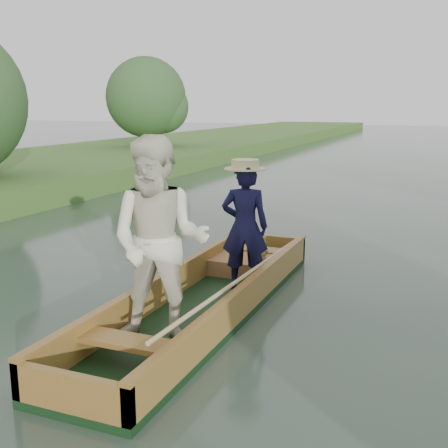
% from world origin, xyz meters
% --- Properties ---
extents(ground, '(120.00, 120.00, 0.00)m').
position_xyz_m(ground, '(0.00, 0.00, 0.00)').
color(ground, '#283D30').
rests_on(ground, ground).
extents(trees_far, '(22.76, 14.41, 4.36)m').
position_xyz_m(trees_far, '(-1.61, 8.23, 2.43)').
color(trees_far, '#47331E').
rests_on(trees_far, ground).
extents(punt, '(1.16, 5.00, 2.12)m').
position_xyz_m(punt, '(0.04, -0.35, 0.76)').
color(punt, black).
rests_on(punt, ground).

